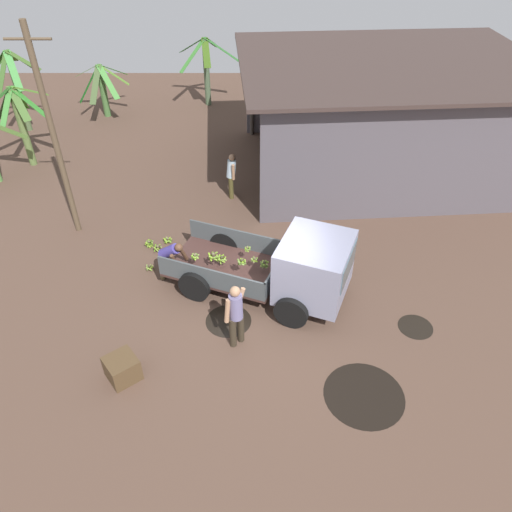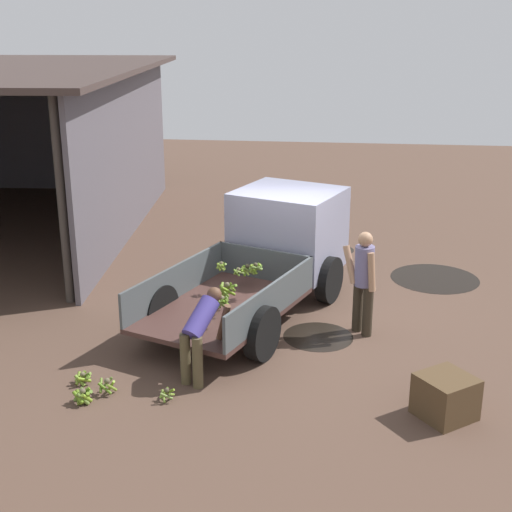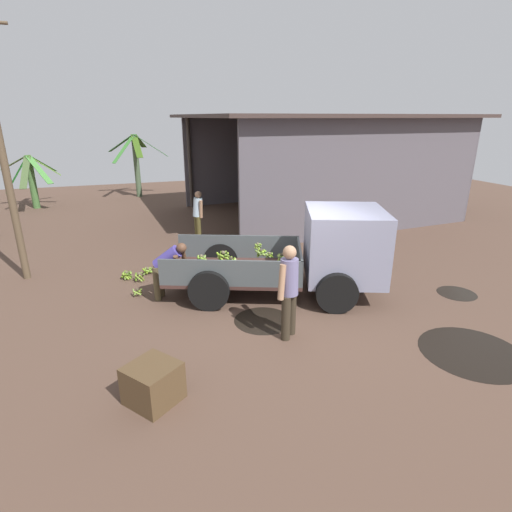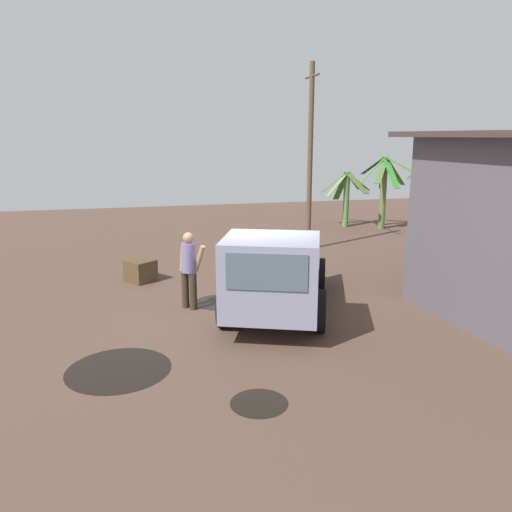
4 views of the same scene
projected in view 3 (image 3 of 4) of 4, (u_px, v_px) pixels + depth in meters
ground at (296, 298)px, 8.86m from camera, size 36.00×36.00×0.00m
mud_patch_0 at (472, 352)px, 6.82m from camera, size 1.75×1.75×0.01m
mud_patch_1 at (457, 293)px, 9.10m from camera, size 0.86×0.86×0.01m
mud_patch_2 at (263, 320)px, 7.90m from camera, size 1.15×1.15×0.01m
cargo_truck at (324, 250)px, 8.81m from camera, size 5.06×3.42×1.94m
warehouse_shed at (331, 143)px, 15.95m from camera, size 10.59×8.38×3.89m
utility_pole at (1, 149)px, 8.94m from camera, size 1.17×0.17×6.10m
banana_palm_1 at (137, 163)px, 19.61m from camera, size 2.83×2.01×3.01m
banana_palm_2 at (226, 164)px, 20.45m from camera, size 2.18×2.78×2.90m
banana_palm_3 at (32, 179)px, 17.19m from camera, size 2.36×3.02×2.28m
person_foreground_visitor at (289, 288)px, 7.02m from camera, size 0.53×0.61×1.74m
person_worker_loading at (167, 266)px, 8.60m from camera, size 0.85×0.73×1.30m
person_bystander_near_shed at (198, 213)px, 12.87m from camera, size 0.37×0.57×1.58m
banana_bunch_on_ground_0 at (127, 275)px, 9.87m from camera, size 0.28×0.28×0.22m
banana_bunch_on_ground_1 at (137, 291)px, 8.93m from camera, size 0.22×0.22×0.19m
banana_bunch_on_ground_2 at (139, 276)px, 9.73m from camera, size 0.26×0.26×0.24m
banana_bunch_on_ground_3 at (148, 270)px, 10.20m from camera, size 0.28×0.28×0.19m
wooden_crate_0 at (153, 383)px, 5.58m from camera, size 0.91×0.91×0.57m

